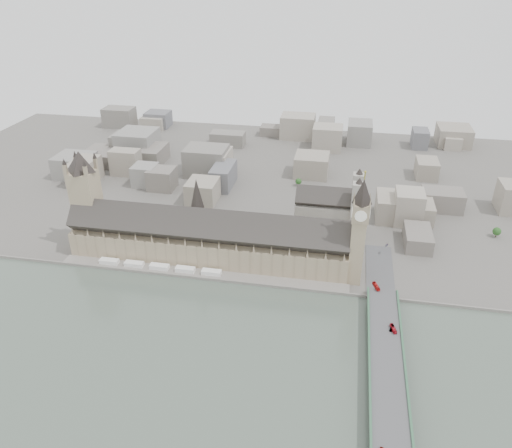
% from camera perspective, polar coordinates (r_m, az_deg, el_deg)
% --- Properties ---
extents(ground, '(900.00, 900.00, 0.00)m').
position_cam_1_polar(ground, '(469.90, -6.06, -5.31)').
color(ground, '#595651').
rests_on(ground, ground).
extents(river_thames, '(600.00, 600.00, 0.00)m').
position_cam_1_polar(river_thames, '(353.48, -13.90, -19.94)').
color(river_thames, '#445146').
rests_on(river_thames, ground).
extents(embankment_wall, '(600.00, 1.50, 3.00)m').
position_cam_1_polar(embankment_wall, '(457.24, -6.59, -6.17)').
color(embankment_wall, gray).
rests_on(embankment_wall, ground).
extents(river_terrace, '(270.00, 15.00, 2.00)m').
position_cam_1_polar(river_terrace, '(463.42, -6.32, -5.71)').
color(river_terrace, gray).
rests_on(river_terrace, ground).
extents(terrace_tents, '(118.00, 7.00, 4.00)m').
position_cam_1_polar(terrace_tents, '(474.13, -10.98, -4.81)').
color(terrace_tents, white).
rests_on(terrace_tents, river_terrace).
extents(palace_of_westminster, '(265.00, 40.73, 55.44)m').
position_cam_1_polar(palace_of_westminster, '(473.96, -5.54, -1.73)').
color(palace_of_westminster, gray).
rests_on(palace_of_westminster, ground).
extents(elizabeth_tower, '(17.00, 17.00, 107.50)m').
position_cam_1_polar(elizabeth_tower, '(431.21, 11.74, -0.10)').
color(elizabeth_tower, gray).
rests_on(elizabeth_tower, ground).
extents(victoria_tower, '(30.00, 30.00, 100.00)m').
position_cam_1_polar(victoria_tower, '(509.44, -18.87, 3.14)').
color(victoria_tower, gray).
rests_on(victoria_tower, ground).
extents(central_tower, '(13.00, 13.00, 48.00)m').
position_cam_1_polar(central_tower, '(465.52, -6.72, 2.52)').
color(central_tower, gray).
rests_on(central_tower, ground).
extents(westminster_bridge, '(25.00, 325.00, 10.25)m').
position_cam_1_polar(westminster_bridge, '(384.50, 14.55, -14.15)').
color(westminster_bridge, '#474749').
rests_on(westminster_bridge, ground).
extents(bridge_parapets, '(25.00, 235.00, 1.15)m').
position_cam_1_polar(bridge_parapets, '(348.64, 14.97, -18.36)').
color(bridge_parapets, '#376546').
rests_on(bridge_parapets, westminster_bridge).
extents(westminster_abbey, '(68.00, 36.00, 64.00)m').
position_cam_1_polar(westminster_abbey, '(523.40, 8.48, 1.45)').
color(westminster_abbey, gray).
rests_on(westminster_abbey, ground).
extents(city_skyline_inland, '(720.00, 360.00, 38.00)m').
position_cam_1_polar(city_skyline_inland, '(673.87, -0.36, 7.47)').
color(city_skyline_inland, gray).
rests_on(city_skyline_inland, ground).
extents(park_trees, '(110.00, 30.00, 15.00)m').
position_cam_1_polar(park_trees, '(517.53, -5.34, -0.89)').
color(park_trees, '#194719').
rests_on(park_trees, ground).
extents(red_bus_north, '(6.50, 11.62, 3.18)m').
position_cam_1_polar(red_bus_north, '(438.29, 13.57, -6.93)').
color(red_bus_north, red).
rests_on(red_bus_north, westminster_bridge).
extents(red_bus_south, '(4.98, 10.60, 2.88)m').
position_cam_1_polar(red_bus_south, '(397.12, 15.42, -11.45)').
color(red_bus_south, red).
rests_on(red_bus_south, westminster_bridge).
extents(car_silver, '(3.11, 5.20, 1.62)m').
position_cam_1_polar(car_silver, '(397.07, 15.19, -11.54)').
color(car_silver, gray).
rests_on(car_silver, westminster_bridge).
extents(car_approach, '(3.50, 5.20, 1.40)m').
position_cam_1_polar(car_approach, '(501.47, 14.71, -2.35)').
color(car_approach, gray).
rests_on(car_approach, westminster_bridge).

